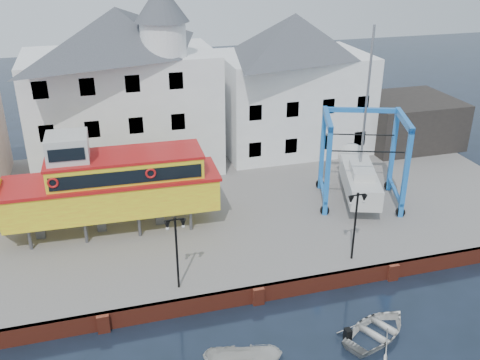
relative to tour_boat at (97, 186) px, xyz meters
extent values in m
plane|color=black|center=(7.57, -8.41, -4.04)|extent=(140.00, 140.00, 0.00)
cube|color=slate|center=(7.57, 2.59, -3.54)|extent=(44.00, 22.00, 1.00)
cube|color=maroon|center=(7.57, -8.29, -3.54)|extent=(44.00, 0.25, 1.00)
cube|color=maroon|center=(-0.43, -8.46, -3.54)|extent=(0.60, 0.36, 1.00)
cube|color=maroon|center=(7.57, -8.46, -3.54)|extent=(0.60, 0.36, 1.00)
cube|color=maroon|center=(15.57, -8.46, -3.54)|extent=(0.60, 0.36, 1.00)
cube|color=white|center=(2.57, 10.09, 1.46)|extent=(14.00, 8.00, 9.00)
pyramid|color=#3B3D43|center=(2.57, 10.09, 7.56)|extent=(14.00, 8.00, 3.20)
cube|color=black|center=(-2.93, 6.13, -1.44)|extent=(1.00, 0.08, 1.20)
cube|color=black|center=(0.07, 6.13, -1.44)|extent=(1.00, 0.08, 1.20)
cube|color=black|center=(3.07, 6.13, -1.44)|extent=(1.00, 0.08, 1.20)
cube|color=black|center=(6.07, 6.13, -1.44)|extent=(1.00, 0.08, 1.20)
cube|color=black|center=(-2.93, 6.13, 1.56)|extent=(1.00, 0.08, 1.20)
cube|color=black|center=(0.07, 6.13, 1.56)|extent=(1.00, 0.08, 1.20)
cube|color=black|center=(3.07, 6.13, 1.56)|extent=(1.00, 0.08, 1.20)
cube|color=black|center=(6.07, 6.13, 1.56)|extent=(1.00, 0.08, 1.20)
cube|color=black|center=(-2.93, 6.13, 4.56)|extent=(1.00, 0.08, 1.20)
cube|color=black|center=(0.07, 6.13, 4.56)|extent=(1.00, 0.08, 1.20)
cube|color=black|center=(3.07, 6.13, 4.56)|extent=(1.00, 0.08, 1.20)
cube|color=black|center=(6.07, 6.13, 4.56)|extent=(1.00, 0.08, 1.20)
cylinder|color=white|center=(5.57, 7.69, 7.16)|extent=(3.20, 3.20, 2.40)
cone|color=#3B3D43|center=(5.57, 7.69, 9.66)|extent=(3.80, 3.80, 2.60)
cube|color=white|center=(16.57, 10.59, 0.96)|extent=(12.00, 8.00, 8.00)
pyramid|color=#3B3D43|center=(16.57, 10.59, 6.56)|extent=(12.00, 8.00, 3.20)
cube|color=black|center=(12.07, 6.63, -1.44)|extent=(1.00, 0.08, 1.20)
cube|color=black|center=(15.07, 6.63, -1.44)|extent=(1.00, 0.08, 1.20)
cube|color=black|center=(18.07, 6.63, -1.44)|extent=(1.00, 0.08, 1.20)
cube|color=black|center=(21.07, 6.63, -1.44)|extent=(1.00, 0.08, 1.20)
cube|color=black|center=(12.07, 6.63, 1.56)|extent=(1.00, 0.08, 1.20)
cube|color=black|center=(15.07, 6.63, 1.56)|extent=(1.00, 0.08, 1.20)
cube|color=black|center=(18.07, 6.63, 1.56)|extent=(1.00, 0.08, 1.20)
cube|color=black|center=(21.07, 6.63, 1.56)|extent=(1.00, 0.08, 1.20)
cube|color=black|center=(26.57, 8.59, -1.04)|extent=(8.00, 7.00, 4.00)
cylinder|color=black|center=(3.57, -7.21, -1.04)|extent=(0.12, 0.12, 4.00)
cube|color=black|center=(3.57, -7.21, 1.01)|extent=(0.90, 0.06, 0.06)
sphere|color=black|center=(3.57, -7.21, 1.08)|extent=(0.16, 0.16, 0.16)
cone|color=black|center=(3.17, -7.21, 0.74)|extent=(0.32, 0.32, 0.45)
sphere|color=beige|center=(3.17, -7.21, 0.56)|extent=(0.18, 0.18, 0.18)
cone|color=black|center=(3.97, -7.21, 0.74)|extent=(0.32, 0.32, 0.45)
sphere|color=beige|center=(3.97, -7.21, 0.56)|extent=(0.18, 0.18, 0.18)
cylinder|color=black|center=(13.57, -7.21, -1.04)|extent=(0.12, 0.12, 4.00)
cube|color=black|center=(13.57, -7.21, 1.01)|extent=(0.90, 0.06, 0.06)
sphere|color=black|center=(13.57, -7.21, 1.08)|extent=(0.16, 0.16, 0.16)
cone|color=black|center=(13.17, -7.21, 0.74)|extent=(0.32, 0.32, 0.45)
sphere|color=beige|center=(13.17, -7.21, 0.56)|extent=(0.18, 0.18, 0.18)
cone|color=black|center=(13.97, -7.21, 0.74)|extent=(0.32, 0.32, 0.45)
sphere|color=beige|center=(13.97, -7.21, 0.56)|extent=(0.18, 0.18, 0.18)
cylinder|color=#59595E|center=(-4.15, -1.13, -2.36)|extent=(0.21, 0.21, 1.36)
cylinder|color=#59595E|center=(-4.07, 1.41, -2.36)|extent=(0.21, 0.21, 1.36)
cylinder|color=#59595E|center=(-0.98, -1.23, -2.36)|extent=(0.21, 0.21, 1.36)
cylinder|color=#59595E|center=(-0.90, 1.30, -2.36)|extent=(0.21, 0.21, 1.36)
cylinder|color=#59595E|center=(2.18, -1.34, -2.36)|extent=(0.21, 0.21, 1.36)
cylinder|color=#59595E|center=(2.27, 1.20, -2.36)|extent=(0.21, 0.21, 1.36)
cylinder|color=#59595E|center=(5.35, -1.45, -2.36)|extent=(0.21, 0.21, 1.36)
cylinder|color=#59595E|center=(5.44, 1.09, -2.36)|extent=(0.21, 0.21, 1.36)
cube|color=#59595E|center=(-3.66, 0.12, -2.36)|extent=(0.56, 0.47, 1.36)
cube|color=#59595E|center=(-0.04, 0.00, -2.36)|extent=(0.56, 0.47, 1.36)
cube|color=#59595E|center=(3.59, -0.12, -2.36)|extent=(0.56, 0.47, 1.36)
cube|color=gold|center=(0.87, -0.03, -0.69)|extent=(12.79, 3.86, 1.99)
cube|color=#B41414|center=(0.87, -0.03, 0.40)|extent=(13.07, 4.02, 0.20)
cube|color=gold|center=(1.77, -0.06, 1.04)|extent=(9.16, 3.38, 1.45)
cube|color=black|center=(1.72, -1.63, 1.08)|extent=(8.70, 0.35, 0.82)
cube|color=black|center=(1.83, 1.51, 1.08)|extent=(8.70, 0.35, 0.82)
cube|color=#B41414|center=(1.77, -0.06, 1.84)|extent=(9.34, 3.48, 0.16)
cube|color=beige|center=(-1.40, 0.05, 2.58)|extent=(2.43, 2.43, 1.65)
cube|color=black|center=(-1.44, -1.16, 2.66)|extent=(1.98, 0.13, 0.72)
torus|color=#B41414|center=(-2.35, -1.54, 1.22)|extent=(0.64, 0.15, 0.63)
torus|color=#B41414|center=(3.08, -1.72, 1.22)|extent=(0.64, 0.15, 0.63)
cube|color=#1D52AD|center=(14.25, -1.90, 0.01)|extent=(0.39, 0.39, 6.11)
cylinder|color=black|center=(14.25, -1.90, -2.74)|extent=(0.65, 0.41, 0.61)
cube|color=#1D52AD|center=(15.59, 1.94, 0.01)|extent=(0.39, 0.39, 6.11)
cylinder|color=black|center=(15.59, 1.94, -2.74)|extent=(0.65, 0.41, 0.61)
cube|color=#1D52AD|center=(18.91, -3.52, 0.01)|extent=(0.39, 0.39, 6.11)
cylinder|color=black|center=(18.91, -3.52, -2.74)|extent=(0.65, 0.41, 0.61)
cube|color=#1D52AD|center=(20.25, 0.32, 0.01)|extent=(0.39, 0.39, 6.11)
cylinder|color=black|center=(20.25, 0.32, -2.74)|extent=(0.65, 0.41, 0.61)
cube|color=#1D52AD|center=(14.92, 0.02, 2.92)|extent=(1.72, 4.23, 0.43)
cube|color=#1D52AD|center=(14.92, 0.02, -2.17)|extent=(1.64, 4.19, 0.18)
cube|color=#1D52AD|center=(19.58, -1.60, 2.92)|extent=(1.72, 4.23, 0.43)
cube|color=#1D52AD|center=(19.58, -1.60, -2.17)|extent=(1.64, 4.19, 0.18)
cube|color=#1D52AD|center=(17.92, 1.13, 2.92)|extent=(5.05, 2.01, 0.31)
cube|color=beige|center=(17.25, -0.79, -1.47)|extent=(4.05, 6.85, 1.40)
cone|color=beige|center=(18.53, 2.88, -1.47)|extent=(2.36, 1.98, 2.01)
cube|color=#59595E|center=(17.25, -0.79, -2.47)|extent=(0.71, 1.55, 0.61)
cube|color=beige|center=(17.11, -1.20, -0.51)|extent=(2.18, 2.93, 0.52)
cylinder|color=#99999E|center=(17.39, -0.38, 4.03)|extent=(0.20, 0.20, 9.61)
cube|color=black|center=(16.73, -2.28, 1.30)|extent=(4.42, 1.64, 0.05)
cube|color=black|center=(17.77, 0.69, 1.30)|extent=(4.42, 1.64, 0.05)
imported|color=beige|center=(12.41, -12.43, -4.04)|extent=(4.95, 4.42, 0.85)
camera|label=1|loc=(0.33, -30.37, 13.88)|focal=40.00mm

